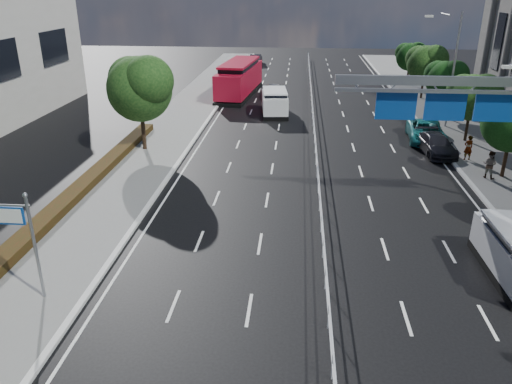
{
  "coord_description": "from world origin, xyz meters",
  "views": [
    {
      "loc": [
        -1.26,
        -14.97,
        10.96
      ],
      "look_at": [
        -3.01,
        5.36,
        2.4
      ],
      "focal_mm": 35.0,
      "sensor_mm": 36.0,
      "label": 1
    }
  ],
  "objects_px": {
    "parked_car_dark": "(436,144)",
    "pedestrian_a": "(468,148)",
    "red_bus": "(240,78)",
    "near_car_dark": "(256,59)",
    "overhead_gantry": "(462,101)",
    "near_car_silver": "(273,90)",
    "white_minivan": "(275,102)",
    "parked_car_teal": "(426,131)",
    "toilet_sign": "(19,229)",
    "pedestrian_b": "(490,165)"
  },
  "relations": [
    {
      "from": "red_bus",
      "to": "pedestrian_a",
      "type": "bearing_deg",
      "value": -43.2
    },
    {
      "from": "near_car_dark",
      "to": "pedestrian_a",
      "type": "relative_size",
      "value": 2.64
    },
    {
      "from": "near_car_silver",
      "to": "near_car_dark",
      "type": "bearing_deg",
      "value": -79.98
    },
    {
      "from": "parked_car_teal",
      "to": "parked_car_dark",
      "type": "xyz_separation_m",
      "value": [
        0.0,
        -3.0,
        -0.07
      ]
    },
    {
      "from": "parked_car_teal",
      "to": "pedestrian_a",
      "type": "height_order",
      "value": "pedestrian_a"
    },
    {
      "from": "parked_car_teal",
      "to": "overhead_gantry",
      "type": "bearing_deg",
      "value": -92.11
    },
    {
      "from": "overhead_gantry",
      "to": "pedestrian_a",
      "type": "height_order",
      "value": "overhead_gantry"
    },
    {
      "from": "pedestrian_a",
      "to": "pedestrian_b",
      "type": "xyz_separation_m",
      "value": [
        0.24,
        -3.33,
        0.01
      ]
    },
    {
      "from": "near_car_dark",
      "to": "near_car_silver",
      "type": "bearing_deg",
      "value": 100.27
    },
    {
      "from": "white_minivan",
      "to": "parked_car_teal",
      "type": "relative_size",
      "value": 0.97
    },
    {
      "from": "near_car_dark",
      "to": "pedestrian_b",
      "type": "relative_size",
      "value": 2.6
    },
    {
      "from": "overhead_gantry",
      "to": "parked_car_dark",
      "type": "distance_m",
      "value": 10.33
    },
    {
      "from": "pedestrian_b",
      "to": "near_car_dark",
      "type": "bearing_deg",
      "value": -30.48
    },
    {
      "from": "white_minivan",
      "to": "pedestrian_a",
      "type": "height_order",
      "value": "white_minivan"
    },
    {
      "from": "pedestrian_b",
      "to": "pedestrian_a",
      "type": "bearing_deg",
      "value": -47.87
    },
    {
      "from": "overhead_gantry",
      "to": "red_bus",
      "type": "relative_size",
      "value": 0.86
    },
    {
      "from": "parked_car_dark",
      "to": "overhead_gantry",
      "type": "bearing_deg",
      "value": -105.51
    },
    {
      "from": "white_minivan",
      "to": "parked_car_teal",
      "type": "xyz_separation_m",
      "value": [
        11.7,
        -7.43,
        -0.33
      ]
    },
    {
      "from": "overhead_gantry",
      "to": "near_car_silver",
      "type": "relative_size",
      "value": 2.39
    },
    {
      "from": "white_minivan",
      "to": "near_car_dark",
      "type": "relative_size",
      "value": 1.2
    },
    {
      "from": "red_bus",
      "to": "parked_car_dark",
      "type": "bearing_deg",
      "value": -43.8
    },
    {
      "from": "overhead_gantry",
      "to": "white_minivan",
      "type": "xyz_separation_m",
      "value": [
        -10.14,
        19.38,
        -4.52
      ]
    },
    {
      "from": "toilet_sign",
      "to": "parked_car_dark",
      "type": "xyz_separation_m",
      "value": [
        19.25,
        19.0,
        -2.26
      ]
    },
    {
      "from": "toilet_sign",
      "to": "near_car_silver",
      "type": "height_order",
      "value": "toilet_sign"
    },
    {
      "from": "white_minivan",
      "to": "pedestrian_b",
      "type": "distance_m",
      "value": 20.48
    },
    {
      "from": "parked_car_dark",
      "to": "pedestrian_a",
      "type": "bearing_deg",
      "value": -48.0
    },
    {
      "from": "toilet_sign",
      "to": "pedestrian_b",
      "type": "relative_size",
      "value": 2.57
    },
    {
      "from": "red_bus",
      "to": "pedestrian_a",
      "type": "distance_m",
      "value": 26.55
    },
    {
      "from": "toilet_sign",
      "to": "pedestrian_b",
      "type": "xyz_separation_m",
      "value": [
        21.18,
        14.14,
        -1.96
      ]
    },
    {
      "from": "overhead_gantry",
      "to": "parked_car_dark",
      "type": "xyz_separation_m",
      "value": [
        1.56,
        8.95,
        -4.93
      ]
    },
    {
      "from": "parked_car_dark",
      "to": "pedestrian_a",
      "type": "height_order",
      "value": "pedestrian_a"
    },
    {
      "from": "toilet_sign",
      "to": "overhead_gantry",
      "type": "distance_m",
      "value": 20.52
    },
    {
      "from": "pedestrian_a",
      "to": "near_car_dark",
      "type": "bearing_deg",
      "value": -78.88
    },
    {
      "from": "near_car_silver",
      "to": "pedestrian_b",
      "type": "height_order",
      "value": "pedestrian_b"
    },
    {
      "from": "near_car_silver",
      "to": "pedestrian_b",
      "type": "distance_m",
      "value": 26.69
    },
    {
      "from": "parked_car_dark",
      "to": "pedestrian_a",
      "type": "distance_m",
      "value": 2.29
    },
    {
      "from": "overhead_gantry",
      "to": "parked_car_dark",
      "type": "height_order",
      "value": "overhead_gantry"
    },
    {
      "from": "parked_car_dark",
      "to": "pedestrian_b",
      "type": "relative_size",
      "value": 2.77
    },
    {
      "from": "near_car_silver",
      "to": "parked_car_dark",
      "type": "height_order",
      "value": "near_car_silver"
    },
    {
      "from": "toilet_sign",
      "to": "parked_car_dark",
      "type": "height_order",
      "value": "toilet_sign"
    },
    {
      "from": "white_minivan",
      "to": "near_car_silver",
      "type": "xyz_separation_m",
      "value": [
        -0.49,
        7.36,
        -0.35
      ]
    },
    {
      "from": "white_minivan",
      "to": "parked_car_teal",
      "type": "distance_m",
      "value": 13.87
    },
    {
      "from": "red_bus",
      "to": "overhead_gantry",
      "type": "bearing_deg",
      "value": -56.92
    },
    {
      "from": "near_car_silver",
      "to": "pedestrian_a",
      "type": "bearing_deg",
      "value": 126.16
    },
    {
      "from": "red_bus",
      "to": "parked_car_teal",
      "type": "height_order",
      "value": "red_bus"
    },
    {
      "from": "near_car_dark",
      "to": "parked_car_dark",
      "type": "xyz_separation_m",
      "value": [
        15.99,
        -40.39,
        -0.04
      ]
    },
    {
      "from": "overhead_gantry",
      "to": "white_minivan",
      "type": "relative_size",
      "value": 1.94
    },
    {
      "from": "overhead_gantry",
      "to": "white_minivan",
      "type": "height_order",
      "value": "overhead_gantry"
    },
    {
      "from": "overhead_gantry",
      "to": "red_bus",
      "type": "xyz_separation_m",
      "value": [
        -14.24,
        27.38,
        -3.78
      ]
    },
    {
      "from": "overhead_gantry",
      "to": "near_car_dark",
      "type": "distance_m",
      "value": 51.63
    }
  ]
}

